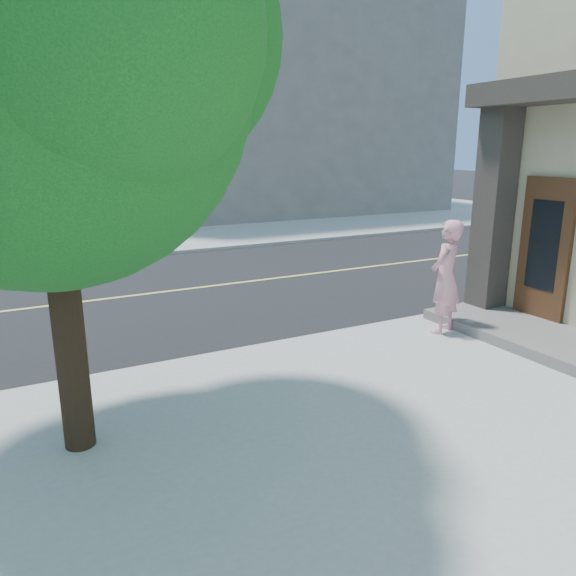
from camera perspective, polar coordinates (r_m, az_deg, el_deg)
sidewalk_ne at (r=31.72m, az=-5.51°, el=8.65°), size 29.00×25.00×0.12m
filler_ne at (r=32.44m, az=-5.32°, el=21.28°), size 18.00×16.00×14.00m
man_on_phone at (r=9.72m, az=16.48°, el=1.14°), size 0.86×0.72×2.00m
street_tree at (r=5.87m, az=-24.20°, el=24.14°), size 4.96×4.51×6.59m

